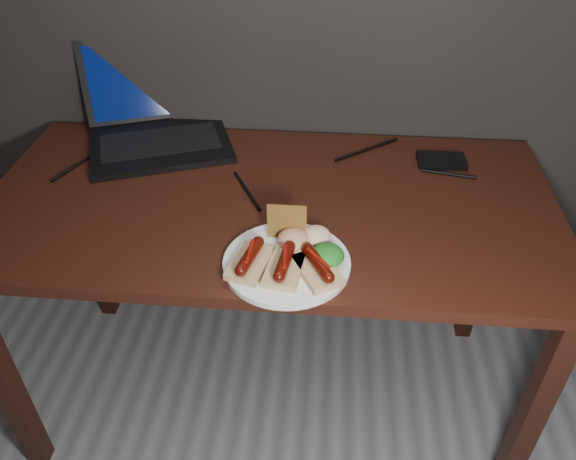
# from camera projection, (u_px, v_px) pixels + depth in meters

# --- Properties ---
(desk) EXTENTS (1.40, 0.70, 0.75)m
(desk) POSITION_uv_depth(u_px,v_px,m) (270.00, 228.00, 1.43)
(desk) COLOR #34150D
(desk) RESTS_ON ground
(laptop) EXTENTS (0.48, 0.48, 0.25)m
(laptop) POSITION_uv_depth(u_px,v_px,m) (157.00, 121.00, 1.59)
(laptop) COLOR black
(laptop) RESTS_ON desk
(hard_drive) EXTENTS (0.13, 0.08, 0.02)m
(hard_drive) POSITION_uv_depth(u_px,v_px,m) (441.00, 161.00, 1.50)
(hard_drive) COLOR black
(hard_drive) RESTS_ON desk
(desk_cables) EXTENTS (1.09, 0.38, 0.01)m
(desk_cables) POSITION_uv_depth(u_px,v_px,m) (276.00, 167.00, 1.48)
(desk_cables) COLOR black
(desk_cables) RESTS_ON desk
(plate) EXTENTS (0.29, 0.29, 0.01)m
(plate) POSITION_uv_depth(u_px,v_px,m) (287.00, 263.00, 1.18)
(plate) COLOR silver
(plate) RESTS_ON desk
(bread_sausage_left) EXTENTS (0.10, 0.13, 0.04)m
(bread_sausage_left) POSITION_uv_depth(u_px,v_px,m) (250.00, 260.00, 1.15)
(bread_sausage_left) COLOR tan
(bread_sausage_left) RESTS_ON plate
(bread_sausage_center) EXTENTS (0.09, 0.12, 0.04)m
(bread_sausage_center) POSITION_uv_depth(u_px,v_px,m) (285.00, 265.00, 1.14)
(bread_sausage_center) COLOR tan
(bread_sausage_center) RESTS_ON plate
(bread_sausage_right) EXTENTS (0.12, 0.13, 0.04)m
(bread_sausage_right) POSITION_uv_depth(u_px,v_px,m) (318.00, 267.00, 1.13)
(bread_sausage_right) COLOR tan
(bread_sausage_right) RESTS_ON plate
(crispbread) EXTENTS (0.09, 0.01, 0.08)m
(crispbread) POSITION_uv_depth(u_px,v_px,m) (287.00, 222.00, 1.21)
(crispbread) COLOR #A1722C
(crispbread) RESTS_ON plate
(salad_greens) EXTENTS (0.07, 0.07, 0.04)m
(salad_greens) POSITION_uv_depth(u_px,v_px,m) (328.00, 255.00, 1.16)
(salad_greens) COLOR #1A5310
(salad_greens) RESTS_ON plate
(salsa_mound) EXTENTS (0.07, 0.07, 0.04)m
(salsa_mound) POSITION_uv_depth(u_px,v_px,m) (294.00, 240.00, 1.20)
(salsa_mound) COLOR #A81E10
(salsa_mound) RESTS_ON plate
(coleslaw_mound) EXTENTS (0.06, 0.06, 0.04)m
(coleslaw_mound) POSITION_uv_depth(u_px,v_px,m) (316.00, 236.00, 1.21)
(coleslaw_mound) COLOR beige
(coleslaw_mound) RESTS_ON plate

